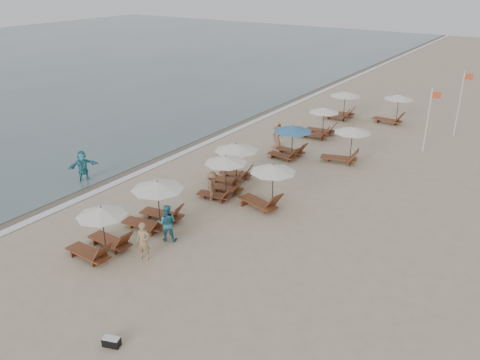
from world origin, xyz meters
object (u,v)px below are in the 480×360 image
Objects in this scene: lounger_station_0 at (99,233)px; waterline_walker at (83,166)px; inland_station_1 at (346,142)px; lounger_station_6 at (342,104)px; beachgoer_near at (143,242)px; beachgoer_far_b at (277,135)px; duffel_bag at (111,342)px; flag_pole_near at (429,117)px; inland_station_0 at (266,184)px; lounger_station_3 at (233,161)px; lounger_station_2 at (223,175)px; lounger_station_4 at (289,140)px; beachgoer_mid_b at (212,186)px; beachgoer_mid_a at (167,223)px; lounger_station_5 at (320,123)px; lounger_station_1 at (155,204)px; inland_station_2 at (393,107)px.

waterline_walker is (-6.63, 4.63, -0.10)m from lounger_station_0.
lounger_station_6 is at bearing 114.57° from inland_station_1.
beachgoer_far_b is at bearing 81.80° from beachgoer_near.
lounger_station_6 is 27.95m from duffel_bag.
flag_pole_near reaches higher than beachgoer_near.
beachgoer_near is at bearing -103.59° from inland_station_0.
inland_station_0 reaches higher than lounger_station_3.
lounger_station_4 is at bearing 89.54° from lounger_station_2.
lounger_station_3 reaches higher than beachgoer_near.
inland_station_1 is (0.79, 7.95, 0.00)m from inland_station_0.
beachgoer_mid_b is at bearing -50.92° from waterline_walker.
beachgoer_near is (1.59, -23.40, -0.33)m from lounger_station_6.
beachgoer_far_b is 1.00× the size of waterline_walker.
beachgoer_far_b is (-1.50, 1.08, -0.25)m from lounger_station_4.
inland_station_1 is 13.26m from beachgoer_mid_a.
lounger_station_2 reaches higher than beachgoer_mid_a.
lounger_station_4 is at bearing 76.23° from beachgoer_near.
lounger_station_3 is at bearing -122.83° from inland_station_1.
lounger_station_3 reaches higher than lounger_station_0.
beachgoer_near reaches higher than beachgoer_mid_b.
lounger_station_0 is 7.33m from lounger_station_2.
lounger_station_6 is at bearing 90.19° from lounger_station_3.
lounger_station_4 reaches higher than beachgoer_far_b.
inland_station_0 is at bearing 59.30° from beachgoer_near.
lounger_station_3 is 13.46m from duffel_bag.
lounger_station_2 is 1.59× the size of beachgoer_mid_b.
lounger_station_6 is 1.77× the size of beachgoer_mid_b.
lounger_station_2 is 0.85× the size of inland_station_1.
beachgoer_mid_a is at bearing -155.71° from beachgoer_far_b.
lounger_station_4 is at bearing 101.04° from duffel_bag.
lounger_station_4 is 11.86m from beachgoer_mid_a.
lounger_station_2 reaches higher than waterline_walker.
lounger_station_0 reaches higher than duffel_bag.
lounger_station_5 reaches higher than lounger_station_4.
beachgoer_mid_b is (-0.16, -0.67, -0.40)m from lounger_station_2.
lounger_station_2 reaches higher than beachgoer_near.
beachgoer_near is (-2.41, -14.65, -0.47)m from inland_station_1.
inland_station_1 is 14.86m from beachgoer_near.
flag_pole_near is (6.13, 17.60, 1.46)m from beachgoer_mid_a.
inland_station_0 reaches higher than beachgoer_mid_a.
beachgoer_mid_a is at bearing -27.43° from lounger_station_1.
lounger_station_3 reaches higher than waterline_walker.
lounger_station_3 is 16.17m from inland_station_2.
lounger_station_4 reaches higher than waterline_walker.
beachgoer_mid_b is (-3.42, -8.73, -0.51)m from inland_station_1.
lounger_station_6 is at bearing 98.76° from duffel_bag.
flag_pole_near is (6.94, 0.93, 1.32)m from lounger_station_5.
beachgoer_mid_b is 8.77m from beachgoer_far_b.
beachgoer_mid_a is at bearing -110.24° from inland_station_0.
duffel_bag is (0.26, -18.87, -1.13)m from inland_station_1.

